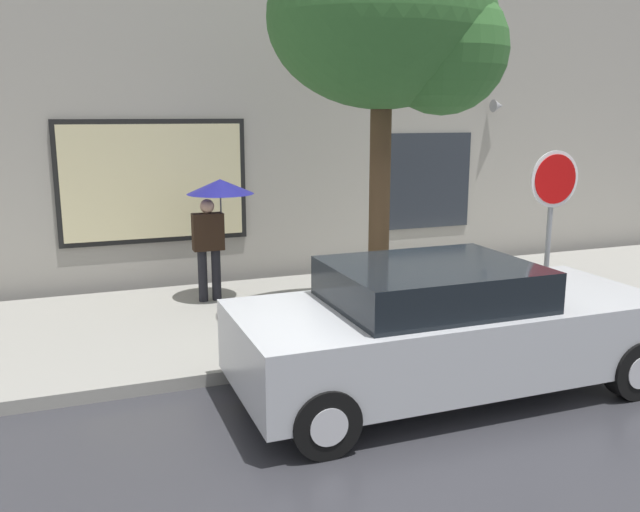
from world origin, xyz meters
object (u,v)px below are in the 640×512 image
Objects in this scene: pedestrian_with_umbrella at (217,204)px; stop_sign at (552,202)px; parked_car at (445,328)px; street_tree at (395,28)px.

pedestrian_with_umbrella is 4.79m from stop_sign.
street_tree reaches higher than parked_car.
pedestrian_with_umbrella is 3.63m from street_tree.
stop_sign is (2.41, 1.34, 1.08)m from parked_car.
pedestrian_with_umbrella is at bearing 112.12° from parked_car.
parked_car is 1.97× the size of stop_sign.
parked_car is at bearing -67.88° from pedestrian_with_umbrella.
street_tree is (1.94, -1.93, 2.39)m from pedestrian_with_umbrella.
stop_sign is (2.07, -0.68, -2.22)m from street_tree.
pedestrian_with_umbrella is at bearing 147.04° from stop_sign.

